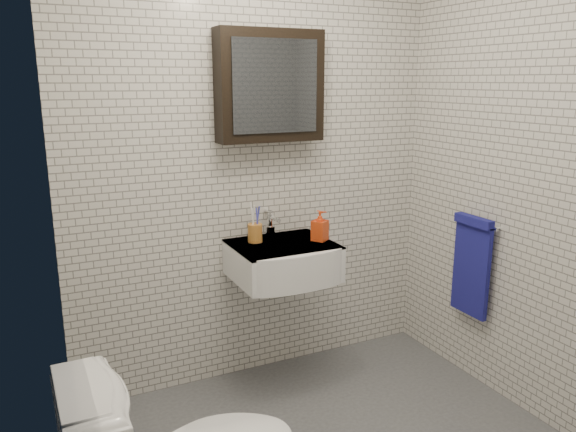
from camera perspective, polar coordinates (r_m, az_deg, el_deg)
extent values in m
cube|color=silver|center=(3.21, -3.13, 4.99)|extent=(2.20, 0.02, 2.50)
cube|color=silver|center=(1.61, 25.79, -5.20)|extent=(2.20, 0.02, 2.50)
cube|color=silver|center=(1.99, -21.40, -1.36)|extent=(0.02, 2.00, 2.50)
cube|color=silver|center=(3.06, 24.17, 3.38)|extent=(0.02, 2.00, 2.50)
cube|color=white|center=(3.15, -0.57, -4.53)|extent=(0.55, 0.45, 0.20)
cylinder|color=silver|center=(3.14, -0.73, -2.91)|extent=(0.31, 0.31, 0.02)
cylinder|color=silver|center=(3.14, -0.73, -2.77)|extent=(0.04, 0.04, 0.01)
cube|color=white|center=(3.12, -0.58, -2.88)|extent=(0.55, 0.45, 0.01)
cylinder|color=silver|center=(3.25, -1.82, -1.54)|extent=(0.06, 0.06, 0.06)
cylinder|color=silver|center=(3.24, -1.83, -0.52)|extent=(0.03, 0.03, 0.08)
cylinder|color=silver|center=(3.18, -1.39, -0.23)|extent=(0.02, 0.12, 0.02)
cube|color=silver|center=(3.25, -2.05, 0.54)|extent=(0.02, 0.09, 0.01)
cube|color=black|center=(3.13, -1.86, 13.05)|extent=(0.60, 0.14, 0.60)
cube|color=#3F444C|center=(3.06, -1.27, 13.04)|extent=(0.49, 0.01, 0.49)
cylinder|color=silver|center=(3.32, 18.65, -0.70)|extent=(0.02, 0.30, 0.02)
cylinder|color=silver|center=(3.43, 17.39, -0.18)|extent=(0.04, 0.02, 0.02)
cylinder|color=silver|center=(3.25, 20.48, -1.16)|extent=(0.04, 0.02, 0.02)
cube|color=navy|center=(3.39, 18.12, -5.16)|extent=(0.03, 0.26, 0.54)
cube|color=navy|center=(3.30, 18.36, -0.50)|extent=(0.05, 0.26, 0.05)
cylinder|color=#B0702C|center=(3.14, -3.37, -1.73)|extent=(0.09, 0.09, 0.10)
cylinder|color=white|center=(3.11, -3.58, -0.62)|extent=(0.02, 0.03, 0.19)
cylinder|color=#3A3EBA|center=(3.12, -3.12, -0.74)|extent=(0.02, 0.02, 0.17)
cylinder|color=white|center=(3.13, -3.58, -0.41)|extent=(0.02, 0.04, 0.20)
cylinder|color=#3A3EBA|center=(3.14, -3.15, -0.56)|extent=(0.03, 0.04, 0.18)
imported|color=orange|center=(3.16, 3.26, -0.98)|extent=(0.11, 0.11, 0.17)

